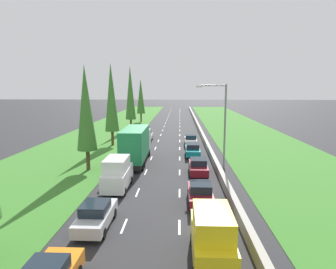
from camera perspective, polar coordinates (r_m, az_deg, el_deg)
name	(u,v)px	position (r m, az deg, el deg)	size (l,w,h in m)	color
ground_plane	(172,128)	(62.89, 0.71, 1.20)	(300.00, 300.00, 0.00)	#28282B
grass_verge_left	(113,128)	(64.49, -10.60, 1.26)	(14.00, 140.00, 0.04)	#387528
grass_verge_right	(239,129)	(64.12, 13.64, 1.12)	(14.00, 140.00, 0.04)	#387528
median_barrier	(198,127)	(62.93, 5.91, 1.55)	(0.44, 120.00, 0.85)	#9E9B93
lane_markings	(172,128)	(62.89, 0.71, 1.21)	(3.64, 116.00, 0.01)	white
silver_sedan_left_lane	(96,215)	(19.44, -13.79, -14.95)	(1.82, 4.50, 1.64)	silver
yellow_van_right_lane	(212,237)	(15.45, 8.51, -18.98)	(1.96, 4.90, 2.82)	yellow
maroon_sedan_right_lane	(200,193)	(22.58, 6.28, -11.25)	(1.82, 4.50, 1.64)	maroon
white_van_left_lane	(117,173)	(25.63, -9.81, -7.46)	(1.96, 4.90, 2.82)	white
green_box_truck_left_lane	(136,145)	(33.88, -6.19, -1.95)	(2.46, 9.40, 4.18)	black
teal_hatchback_left_lane	(142,142)	(42.62, -5.02, -1.49)	(1.74, 3.90, 1.72)	teal
maroon_sedan_right_lane_third	(198,166)	(29.80, 5.88, -6.19)	(1.82, 4.50, 1.64)	maroon
teal_sedan_right_lane	(193,150)	(37.44, 4.80, -3.01)	(1.82, 4.50, 1.64)	teal
white_hatchback_left_lane	(147,136)	(48.23, -4.12, -0.24)	(1.74, 3.90, 1.72)	white
white_sedan_right_lane	(191,140)	(44.47, 4.40, -1.07)	(1.82, 4.50, 1.64)	white
poplar_tree_second	(86,108)	(31.36, -15.66, 4.89)	(2.07, 2.07, 10.96)	#4C3823
poplar_tree_third	(111,98)	(44.46, -10.93, 7.01)	(2.10, 2.10, 12.20)	#4C3823
poplar_tree_fourth	(130,93)	(60.62, -7.32, 7.99)	(2.12, 2.12, 12.99)	#4C3823
poplar_tree_fifth	(141,96)	(74.37, -5.30, 7.36)	(2.07, 2.07, 10.75)	#4C3823
street_light_mast	(222,120)	(31.74, 10.40, 2.78)	(3.20, 0.28, 9.00)	gray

